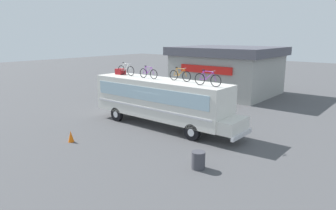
{
  "coord_description": "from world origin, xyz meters",
  "views": [
    {
      "loc": [
        13.2,
        -15.19,
        6.05
      ],
      "look_at": [
        0.74,
        0.0,
        1.55
      ],
      "focal_mm": 32.75,
      "sensor_mm": 36.0,
      "label": 1
    }
  ],
  "objects_px": {
    "luggage_bag_1": "(120,72)",
    "trash_bin": "(198,160)",
    "rooftop_bicycle_2": "(148,73)",
    "rooftop_bicycle_4": "(208,79)",
    "rooftop_bicycle_1": "(126,70)",
    "rooftop_bicycle_3": "(180,75)",
    "bus": "(161,99)",
    "traffic_cone": "(71,136)"
  },
  "relations": [
    {
      "from": "luggage_bag_1",
      "to": "rooftop_bicycle_1",
      "type": "height_order",
      "value": "rooftop_bicycle_1"
    },
    {
      "from": "bus",
      "to": "rooftop_bicycle_4",
      "type": "height_order",
      "value": "rooftop_bicycle_4"
    },
    {
      "from": "rooftop_bicycle_1",
      "to": "trash_bin",
      "type": "height_order",
      "value": "rooftop_bicycle_1"
    },
    {
      "from": "rooftop_bicycle_2",
      "to": "rooftop_bicycle_3",
      "type": "bearing_deg",
      "value": 9.22
    },
    {
      "from": "luggage_bag_1",
      "to": "rooftop_bicycle_1",
      "type": "xyz_separation_m",
      "value": [
        0.77,
        -0.15,
        0.18
      ]
    },
    {
      "from": "bus",
      "to": "luggage_bag_1",
      "type": "distance_m",
      "value": 4.46
    },
    {
      "from": "rooftop_bicycle_1",
      "to": "rooftop_bicycle_3",
      "type": "xyz_separation_m",
      "value": [
        4.76,
        0.23,
        -0.02
      ]
    },
    {
      "from": "bus",
      "to": "luggage_bag_1",
      "type": "xyz_separation_m",
      "value": [
        -4.2,
        0.22,
        1.5
      ]
    },
    {
      "from": "luggage_bag_1",
      "to": "rooftop_bicycle_4",
      "type": "bearing_deg",
      "value": -3.5
    },
    {
      "from": "luggage_bag_1",
      "to": "rooftop_bicycle_3",
      "type": "distance_m",
      "value": 5.53
    },
    {
      "from": "rooftop_bicycle_2",
      "to": "rooftop_bicycle_4",
      "type": "height_order",
      "value": "rooftop_bicycle_4"
    },
    {
      "from": "rooftop_bicycle_3",
      "to": "traffic_cone",
      "type": "relative_size",
      "value": 2.55
    },
    {
      "from": "rooftop_bicycle_1",
      "to": "rooftop_bicycle_2",
      "type": "xyz_separation_m",
      "value": [
        2.37,
        -0.16,
        -0.03
      ]
    },
    {
      "from": "rooftop_bicycle_3",
      "to": "rooftop_bicycle_2",
      "type": "bearing_deg",
      "value": -170.78
    },
    {
      "from": "rooftop_bicycle_4",
      "to": "trash_bin",
      "type": "bearing_deg",
      "value": -62.29
    },
    {
      "from": "rooftop_bicycle_2",
      "to": "luggage_bag_1",
      "type": "bearing_deg",
      "value": 174.46
    },
    {
      "from": "trash_bin",
      "to": "traffic_cone",
      "type": "distance_m",
      "value": 7.9
    },
    {
      "from": "bus",
      "to": "rooftop_bicycle_1",
      "type": "xyz_separation_m",
      "value": [
        -3.42,
        0.08,
        1.68
      ]
    },
    {
      "from": "bus",
      "to": "rooftop_bicycle_3",
      "type": "height_order",
      "value": "rooftop_bicycle_3"
    },
    {
      "from": "bus",
      "to": "rooftop_bicycle_3",
      "type": "relative_size",
      "value": 6.66
    },
    {
      "from": "luggage_bag_1",
      "to": "trash_bin",
      "type": "relative_size",
      "value": 0.78
    },
    {
      "from": "bus",
      "to": "trash_bin",
      "type": "bearing_deg",
      "value": -35.31
    },
    {
      "from": "rooftop_bicycle_4",
      "to": "trash_bin",
      "type": "distance_m",
      "value": 5.35
    },
    {
      "from": "trash_bin",
      "to": "bus",
      "type": "bearing_deg",
      "value": 144.69
    },
    {
      "from": "rooftop_bicycle_1",
      "to": "rooftop_bicycle_2",
      "type": "relative_size",
      "value": 1.04
    },
    {
      "from": "rooftop_bicycle_4",
      "to": "trash_bin",
      "type": "xyz_separation_m",
      "value": [
        2.01,
        -3.82,
        -3.16
      ]
    },
    {
      "from": "bus",
      "to": "rooftop_bicycle_4",
      "type": "relative_size",
      "value": 6.29
    },
    {
      "from": "luggage_bag_1",
      "to": "rooftop_bicycle_3",
      "type": "bearing_deg",
      "value": 0.86
    },
    {
      "from": "rooftop_bicycle_2",
      "to": "rooftop_bicycle_3",
      "type": "distance_m",
      "value": 2.42
    },
    {
      "from": "rooftop_bicycle_2",
      "to": "traffic_cone",
      "type": "distance_m",
      "value": 6.57
    },
    {
      "from": "luggage_bag_1",
      "to": "rooftop_bicycle_2",
      "type": "xyz_separation_m",
      "value": [
        3.14,
        -0.3,
        0.15
      ]
    },
    {
      "from": "rooftop_bicycle_4",
      "to": "traffic_cone",
      "type": "xyz_separation_m",
      "value": [
        -5.72,
        -5.47,
        -3.24
      ]
    },
    {
      "from": "rooftop_bicycle_2",
      "to": "rooftop_bicycle_4",
      "type": "distance_m",
      "value": 4.81
    },
    {
      "from": "bus",
      "to": "rooftop_bicycle_4",
      "type": "bearing_deg",
      "value": -3.99
    },
    {
      "from": "rooftop_bicycle_3",
      "to": "rooftop_bicycle_4",
      "type": "distance_m",
      "value": 2.49
    },
    {
      "from": "rooftop_bicycle_1",
      "to": "rooftop_bicycle_4",
      "type": "height_order",
      "value": "rooftop_bicycle_4"
    },
    {
      "from": "rooftop_bicycle_2",
      "to": "rooftop_bicycle_4",
      "type": "xyz_separation_m",
      "value": [
        4.81,
        -0.18,
        0.03
      ]
    },
    {
      "from": "rooftop_bicycle_1",
      "to": "rooftop_bicycle_4",
      "type": "xyz_separation_m",
      "value": [
        7.18,
        -0.34,
        0.0
      ]
    },
    {
      "from": "rooftop_bicycle_2",
      "to": "rooftop_bicycle_4",
      "type": "bearing_deg",
      "value": -2.15
    },
    {
      "from": "rooftop_bicycle_2",
      "to": "bus",
      "type": "bearing_deg",
      "value": 4.39
    },
    {
      "from": "rooftop_bicycle_1",
      "to": "rooftop_bicycle_3",
      "type": "height_order",
      "value": "rooftop_bicycle_1"
    },
    {
      "from": "bus",
      "to": "traffic_cone",
      "type": "bearing_deg",
      "value": -108.93
    }
  ]
}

